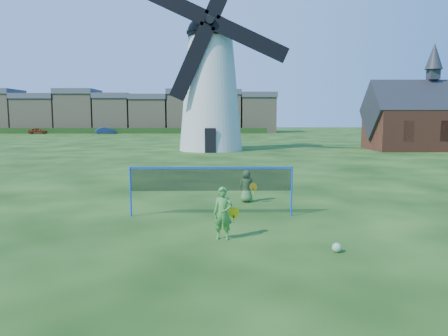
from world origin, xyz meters
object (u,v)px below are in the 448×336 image
windmill (211,83)px  player_boy (247,186)px  chapel (431,120)px  player_girl (223,213)px  car_right (105,131)px  badminton_net (211,180)px  car_left (38,131)px  play_ball (337,248)px

windmill → player_boy: bearing=-86.1°
chapel → player_girl: chapel is taller
windmill → car_right: 42.69m
windmill → chapel: (20.29, 0.19, -3.31)m
badminton_net → player_girl: badminton_net is taller
badminton_net → car_left: 70.24m
car_left → car_right: size_ratio=0.93×
chapel → player_boy: (-18.63, -24.25, -2.14)m
windmill → car_left: size_ratio=5.59×
player_boy → car_left: player_boy is taller
play_ball → badminton_net: bearing=128.7°
player_girl → car_right: size_ratio=0.39×
car_left → car_right: bearing=-104.5°
player_boy → car_left: (-32.59, 60.66, -0.05)m
player_girl → car_right: player_girl is taller
windmill → car_right: size_ratio=5.19×
chapel → car_left: 62.89m
windmill → chapel: bearing=0.5°
play_ball → car_left: (-34.26, 66.51, 0.43)m
player_boy → car_right: player_boy is taller
player_boy → play_ball: bearing=100.6°
windmill → badminton_net: size_ratio=3.53×
windmill → car_left: (-30.93, 36.61, -5.50)m
play_ball → car_left: car_left is taller
windmill → play_ball: size_ratio=80.92×
chapel → car_left: bearing=144.6°
player_boy → windmill: bearing=-91.4°
player_girl → play_ball: 2.87m
player_girl → player_boy: size_ratio=1.13×
player_girl → play_ball: player_girl is taller
chapel → car_left: chapel is taller
player_girl → car_left: size_ratio=0.42×
player_girl → car_left: player_girl is taller
player_girl → play_ball: bearing=-15.0°
windmill → badminton_net: bearing=-89.1°
chapel → play_ball: chapel is taller
windmill → player_boy: windmill is taller
play_ball → car_right: bearing=108.6°
car_left → car_right: (11.56, 1.04, 0.02)m
chapel → badminton_net: size_ratio=2.27×
player_girl → badminton_net: bearing=105.2°
chapel → player_boy: 30.65m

